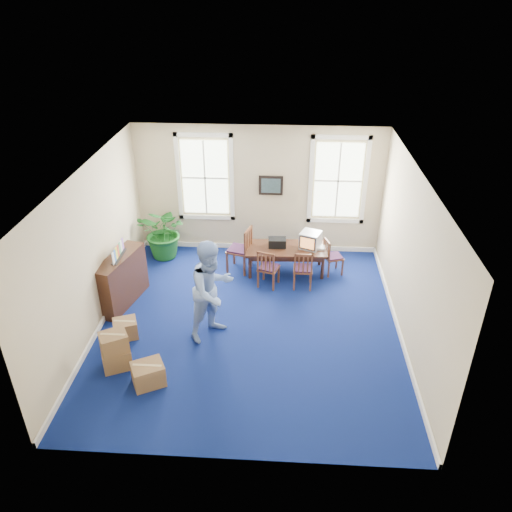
# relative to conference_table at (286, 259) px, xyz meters

# --- Properties ---
(floor) EXTENTS (6.50, 6.50, 0.00)m
(floor) POSITION_rel_conference_table_xyz_m (-0.71, -2.13, -0.32)
(floor) COLOR navy
(floor) RESTS_ON ground
(ceiling) EXTENTS (6.50, 6.50, 0.00)m
(ceiling) POSITION_rel_conference_table_xyz_m (-0.71, -2.13, 2.88)
(ceiling) COLOR white
(ceiling) RESTS_ON ground
(wall_back) EXTENTS (6.50, 0.00, 6.50)m
(wall_back) POSITION_rel_conference_table_xyz_m (-0.71, 1.12, 1.28)
(wall_back) COLOR #C8B48E
(wall_back) RESTS_ON ground
(wall_front) EXTENTS (6.50, 0.00, 6.50)m
(wall_front) POSITION_rel_conference_table_xyz_m (-0.71, -5.38, 1.28)
(wall_front) COLOR #C8B48E
(wall_front) RESTS_ON ground
(wall_left) EXTENTS (0.00, 6.50, 6.50)m
(wall_left) POSITION_rel_conference_table_xyz_m (-3.71, -2.13, 1.28)
(wall_left) COLOR #C8B48E
(wall_left) RESTS_ON ground
(wall_right) EXTENTS (0.00, 6.50, 6.50)m
(wall_right) POSITION_rel_conference_table_xyz_m (2.29, -2.13, 1.28)
(wall_right) COLOR #C8B48E
(wall_right) RESTS_ON ground
(baseboard_back) EXTENTS (6.00, 0.04, 0.12)m
(baseboard_back) POSITION_rel_conference_table_xyz_m (-0.71, 1.09, -0.26)
(baseboard_back) COLOR white
(baseboard_back) RESTS_ON ground
(baseboard_left) EXTENTS (0.04, 6.50, 0.12)m
(baseboard_left) POSITION_rel_conference_table_xyz_m (-3.68, -2.13, -0.26)
(baseboard_left) COLOR white
(baseboard_left) RESTS_ON ground
(baseboard_right) EXTENTS (0.04, 6.50, 0.12)m
(baseboard_right) POSITION_rel_conference_table_xyz_m (2.26, -2.13, -0.26)
(baseboard_right) COLOR white
(baseboard_right) RESTS_ON ground
(window_left) EXTENTS (1.40, 0.12, 2.20)m
(window_left) POSITION_rel_conference_table_xyz_m (-2.01, 1.10, 1.58)
(window_left) COLOR white
(window_left) RESTS_ON ground
(window_right) EXTENTS (1.40, 0.12, 2.20)m
(window_right) POSITION_rel_conference_table_xyz_m (1.19, 1.10, 1.58)
(window_right) COLOR white
(window_right) RESTS_ON ground
(wall_picture) EXTENTS (0.58, 0.06, 0.48)m
(wall_picture) POSITION_rel_conference_table_xyz_m (-0.41, 1.07, 1.43)
(wall_picture) COLOR black
(wall_picture) RESTS_ON ground
(conference_table) EXTENTS (1.91, 0.93, 0.64)m
(conference_table) POSITION_rel_conference_table_xyz_m (0.00, 0.00, 0.00)
(conference_table) COLOR #3C2014
(conference_table) RESTS_ON ground
(crt_tv) EXTENTS (0.58, 0.60, 0.39)m
(crt_tv) POSITION_rel_conference_table_xyz_m (0.55, 0.04, 0.52)
(crt_tv) COLOR #B7B7BC
(crt_tv) RESTS_ON conference_table
(game_console) EXTENTS (0.18, 0.22, 0.05)m
(game_console) POSITION_rel_conference_table_xyz_m (0.81, 0.00, 0.34)
(game_console) COLOR white
(game_console) RESTS_ON conference_table
(equipment_bag) EXTENTS (0.42, 0.29, 0.20)m
(equipment_bag) POSITION_rel_conference_table_xyz_m (-0.21, 0.04, 0.42)
(equipment_bag) COLOR black
(equipment_bag) RESTS_ON conference_table
(chair_near_left) EXTENTS (0.53, 0.53, 0.94)m
(chair_near_left) POSITION_rel_conference_table_xyz_m (-0.38, -0.64, 0.15)
(chair_near_left) COLOR brown
(chair_near_left) RESTS_ON ground
(chair_near_right) EXTENTS (0.43, 0.43, 0.94)m
(chair_near_right) POSITION_rel_conference_table_xyz_m (0.38, -0.64, 0.15)
(chair_near_right) COLOR brown
(chair_near_right) RESTS_ON ground
(chair_end_left) EXTENTS (0.63, 0.63, 1.12)m
(chair_end_left) POSITION_rel_conference_table_xyz_m (-1.11, 0.00, 0.24)
(chair_end_left) COLOR brown
(chair_end_left) RESTS_ON ground
(chair_end_right) EXTENTS (0.50, 0.50, 0.89)m
(chair_end_right) POSITION_rel_conference_table_xyz_m (1.11, 0.00, 0.12)
(chair_end_right) COLOR brown
(chair_end_right) RESTS_ON ground
(man) EXTENTS (1.23, 1.25, 2.02)m
(man) POSITION_rel_conference_table_xyz_m (-1.38, -2.46, 0.69)
(man) COLOR #7E9DD6
(man) RESTS_ON ground
(credenza) EXTENTS (0.76, 1.51, 1.14)m
(credenza) POSITION_rel_conference_table_xyz_m (-3.46, -1.51, 0.25)
(credenza) COLOR #3C2014
(credenza) RESTS_ON ground
(brochure_rack) EXTENTS (0.14, 0.65, 0.28)m
(brochure_rack) POSITION_rel_conference_table_xyz_m (-3.44, -1.51, 0.96)
(brochure_rack) COLOR #99999E
(brochure_rack) RESTS_ON credenza
(potted_plant) EXTENTS (1.48, 1.38, 1.36)m
(potted_plant) POSITION_rel_conference_table_xyz_m (-2.97, 0.53, 0.36)
(potted_plant) COLOR #16561A
(potted_plant) RESTS_ON ground
(cardboard_boxes) EXTENTS (1.77, 1.77, 0.77)m
(cardboard_boxes) POSITION_rel_conference_table_xyz_m (-2.80, -3.43, 0.06)
(cardboard_boxes) COLOR olive
(cardboard_boxes) RESTS_ON ground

